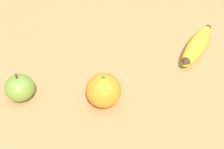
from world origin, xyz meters
TOP-DOWN VIEW (x-y plane):
  - ground_plane at (0.00, 0.00)m, footprint 3.00×3.00m
  - banana at (0.11, -0.13)m, footprint 0.22×0.09m
  - orange at (-0.16, 0.05)m, footprint 0.08×0.08m
  - apple at (-0.20, 0.25)m, footprint 0.07×0.07m

SIDE VIEW (x-z plane):
  - ground_plane at x=0.00m, z-range 0.00..0.00m
  - banana at x=0.11m, z-range 0.00..0.04m
  - apple at x=-0.20m, z-range -0.01..0.07m
  - orange at x=-0.16m, z-range 0.00..0.08m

